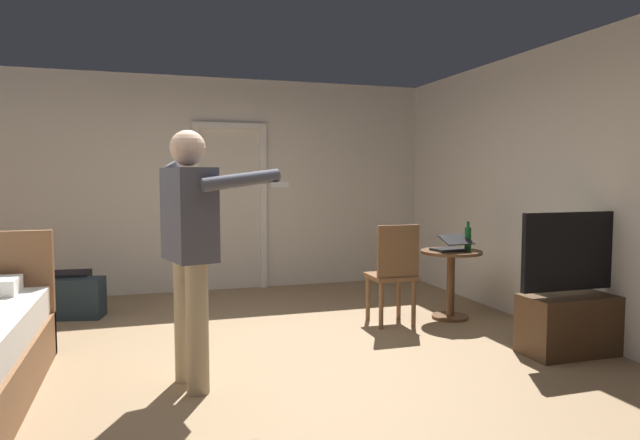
% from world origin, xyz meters
% --- Properties ---
extents(ground_plane, '(6.65, 6.65, 0.00)m').
position_xyz_m(ground_plane, '(0.00, 0.00, 0.00)').
color(ground_plane, '#997A56').
extents(wall_back, '(6.29, 0.12, 2.69)m').
position_xyz_m(wall_back, '(0.00, 3.03, 1.35)').
color(wall_back, silver).
rests_on(wall_back, ground_plane).
extents(wall_right, '(0.12, 6.18, 2.69)m').
position_xyz_m(wall_right, '(3.08, 0.00, 1.35)').
color(wall_right, silver).
rests_on(wall_right, ground_plane).
extents(doorway_frame, '(0.93, 0.08, 2.13)m').
position_xyz_m(doorway_frame, '(0.41, 2.95, 1.22)').
color(doorway_frame, white).
rests_on(doorway_frame, ground_plane).
extents(tv_flatscreen, '(1.09, 0.40, 1.17)m').
position_xyz_m(tv_flatscreen, '(2.72, -0.53, 0.35)').
color(tv_flatscreen, '#4C331E').
rests_on(tv_flatscreen, ground_plane).
extents(side_table, '(0.62, 0.62, 0.70)m').
position_xyz_m(side_table, '(2.33, 0.78, 0.47)').
color(side_table, brown).
rests_on(side_table, ground_plane).
extents(laptop, '(0.35, 0.36, 0.17)m').
position_xyz_m(laptop, '(2.31, 0.74, 0.75)').
color(laptop, black).
rests_on(laptop, side_table).
extents(bottle_on_table, '(0.06, 0.06, 0.30)m').
position_xyz_m(bottle_on_table, '(2.47, 0.70, 0.83)').
color(bottle_on_table, '#155822').
rests_on(bottle_on_table, side_table).
extents(wooden_chair, '(0.42, 0.42, 0.99)m').
position_xyz_m(wooden_chair, '(1.66, 0.71, 0.54)').
color(wooden_chair, brown).
rests_on(wooden_chair, ground_plane).
extents(person_blue_shirt, '(0.84, 0.65, 1.76)m').
position_xyz_m(person_blue_shirt, '(-0.33, -0.33, 1.03)').
color(person_blue_shirt, tan).
rests_on(person_blue_shirt, ground_plane).
extents(suitcase_dark, '(0.60, 0.41, 0.41)m').
position_xyz_m(suitcase_dark, '(-1.34, 1.96, 0.20)').
color(suitcase_dark, '#1E2D38').
rests_on(suitcase_dark, ground_plane).
extents(suitcase_small, '(0.46, 0.40, 0.44)m').
position_xyz_m(suitcase_small, '(-1.43, 2.19, 0.22)').
color(suitcase_small, black).
rests_on(suitcase_small, ground_plane).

